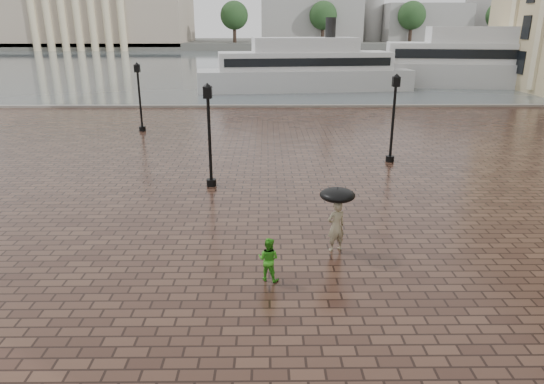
{
  "coord_description": "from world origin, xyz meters",
  "views": [
    {
      "loc": [
        -3.49,
        -10.7,
        6.83
      ],
      "look_at": [
        -3.33,
        5.03,
        1.4
      ],
      "focal_mm": 32.0,
      "sensor_mm": 36.0,
      "label": 1
    }
  ],
  "objects": [
    {
      "name": "street_lamps",
      "position": [
        -5.0,
        15.33,
        2.33
      ],
      "size": [
        15.44,
        12.44,
        4.4
      ],
      "color": "black",
      "rests_on": "ground"
    },
    {
      "name": "museum",
      "position": [
        -55.0,
        144.61,
        13.91
      ],
      "size": [
        57.0,
        32.5,
        26.0
      ],
      "color": "gray",
      "rests_on": "ground"
    },
    {
      "name": "ground",
      "position": [
        0.0,
        0.0,
        0.0
      ],
      "size": [
        300.0,
        300.0,
        0.0
      ],
      "primitive_type": "plane",
      "color": "#341F17",
      "rests_on": "ground"
    },
    {
      "name": "distant_skyline",
      "position": [
        48.14,
        150.0,
        9.45
      ],
      "size": [
        102.5,
        22.0,
        33.0
      ],
      "color": "gray",
      "rests_on": "ground"
    },
    {
      "name": "ferry_far",
      "position": [
        21.94,
        47.14,
        2.75
      ],
      "size": [
        28.63,
        11.05,
        9.16
      ],
      "rotation": [
        0.0,
        0.0,
        -0.16
      ],
      "color": "silver",
      "rests_on": "ground"
    },
    {
      "name": "umbrella",
      "position": [
        -1.33,
        3.34,
        1.88
      ],
      "size": [
        1.1,
        1.1,
        1.13
      ],
      "color": "black",
      "rests_on": "ground"
    },
    {
      "name": "far_trees",
      "position": [
        0.0,
        138.0,
        9.42
      ],
      "size": [
        188.0,
        8.0,
        13.5
      ],
      "color": "#2D2119",
      "rests_on": "ground"
    },
    {
      "name": "harbour_water",
      "position": [
        0.0,
        92.0,
        0.0
      ],
      "size": [
        240.0,
        240.0,
        0.0
      ],
      "primitive_type": "plane",
      "color": "#4B575B",
      "rests_on": "ground"
    },
    {
      "name": "adult_pedestrian",
      "position": [
        -1.33,
        3.34,
        0.83
      ],
      "size": [
        0.71,
        0.59,
        1.66
      ],
      "primitive_type": "imported",
      "rotation": [
        0.0,
        0.0,
        3.51
      ],
      "color": "gray",
      "rests_on": "ground"
    },
    {
      "name": "child_pedestrian",
      "position": [
        -3.46,
        1.48,
        0.64
      ],
      "size": [
        0.75,
        0.68,
        1.27
      ],
      "primitive_type": "imported",
      "rotation": [
        0.0,
        0.0,
        2.75
      ],
      "color": "green",
      "rests_on": "ground"
    },
    {
      "name": "quay_edge",
      "position": [
        0.0,
        32.0,
        0.0
      ],
      "size": [
        80.0,
        0.6,
        0.3
      ],
      "primitive_type": "cube",
      "color": "slate",
      "rests_on": "ground"
    },
    {
      "name": "ferry_near",
      "position": [
        0.62,
        43.79,
        2.29
      ],
      "size": [
        23.73,
        8.27,
        7.62
      ],
      "rotation": [
        0.0,
        0.0,
        0.12
      ],
      "color": "silver",
      "rests_on": "ground"
    },
    {
      "name": "far_shore",
      "position": [
        0.0,
        160.0,
        1.0
      ],
      "size": [
        300.0,
        60.0,
        2.0
      ],
      "primitive_type": "cube",
      "color": "#4C4C47",
      "rests_on": "ground"
    }
  ]
}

